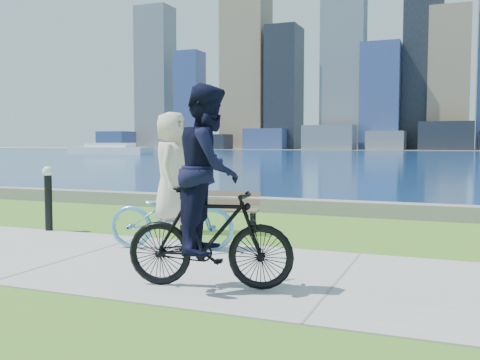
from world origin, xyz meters
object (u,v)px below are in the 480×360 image
object	(u,v)px
cyclist_woman	(171,198)
bollard_lamp	(48,194)
park_bench	(219,207)
cyclist_man	(209,203)

from	to	relation	value
cyclist_woman	bollard_lamp	bearing A→B (deg)	62.84
park_bench	cyclist_woman	xyz separation A→B (m)	(-0.03, -1.83, 0.36)
cyclist_woman	cyclist_man	distance (m)	2.47
bollard_lamp	cyclist_woman	bearing A→B (deg)	-12.84
park_bench	cyclist_woman	world-z (taller)	cyclist_woman
bollard_lamp	cyclist_woman	xyz separation A→B (m)	(3.16, -0.72, 0.11)
park_bench	cyclist_woman	size ratio (longest dim) A/B	0.73
bollard_lamp	cyclist_man	bearing A→B (deg)	-28.99
bollard_lamp	park_bench	bearing A→B (deg)	19.17
cyclist_man	park_bench	bearing A→B (deg)	10.58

